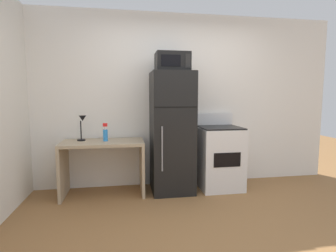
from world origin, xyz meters
TOP-DOWN VIEW (x-y plane):
  - ground_plane at (0.00, 0.00)m, footprint 12.00×12.00m
  - wall_back_white at (0.00, 1.70)m, footprint 5.00×0.10m
  - desk at (-1.12, 1.34)m, footprint 1.11×0.58m
  - desk_lamp at (-1.40, 1.43)m, footprint 0.14×0.12m
  - spray_bottle at (-1.08, 1.35)m, footprint 0.06×0.06m
  - refrigerator at (-0.16, 1.33)m, footprint 0.58×0.63m
  - microwave at (-0.16, 1.31)m, footprint 0.46×0.35m
  - oven_range at (0.56, 1.33)m, footprint 0.61×0.61m

SIDE VIEW (x-z plane):
  - ground_plane at x=0.00m, z-range 0.00..0.00m
  - oven_range at x=0.56m, z-range -0.08..1.02m
  - desk at x=-1.12m, z-range 0.14..0.89m
  - spray_bottle at x=-1.08m, z-range 0.72..0.97m
  - refrigerator at x=-0.16m, z-range 0.00..1.70m
  - desk_lamp at x=-1.40m, z-range 0.81..1.17m
  - wall_back_white at x=0.00m, z-range 0.00..2.60m
  - microwave at x=-0.16m, z-range 1.70..1.96m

